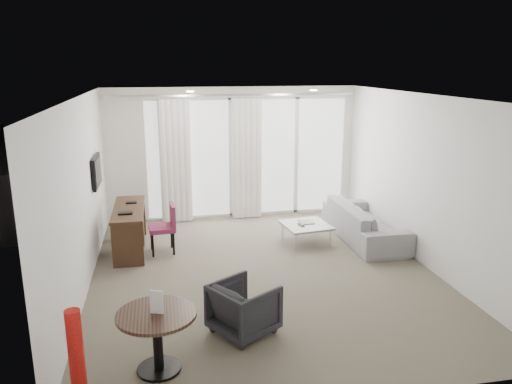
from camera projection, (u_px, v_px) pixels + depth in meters
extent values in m
cube|color=#5F5648|center=(264.00, 273.00, 7.44)|extent=(5.00, 6.00, 0.00)
cube|color=white|center=(264.00, 96.00, 6.79)|extent=(5.00, 6.00, 0.00)
cube|color=silver|center=(81.00, 198.00, 6.65)|extent=(0.00, 6.00, 2.60)
cube|color=silver|center=(425.00, 181.00, 7.58)|extent=(0.00, 6.00, 2.60)
cube|color=silver|center=(337.00, 273.00, 4.27)|extent=(5.00, 0.00, 2.60)
cylinder|color=#FFE0B2|center=(190.00, 91.00, 8.15)|extent=(0.12, 0.12, 0.02)
cylinder|color=#FFE0B2|center=(313.00, 90.00, 8.54)|extent=(0.12, 0.12, 0.02)
cylinder|color=#B01510|center=(78.00, 367.00, 4.25)|extent=(0.24, 0.24, 1.06)
imported|color=black|center=(244.00, 308.00, 5.74)|extent=(0.91, 0.91, 0.61)
imported|color=gray|center=(364.00, 222.00, 8.82)|extent=(0.84, 2.15, 0.63)
cube|color=#4D4D50|center=(237.00, 198.00, 11.79)|extent=(5.60, 3.00, 0.12)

